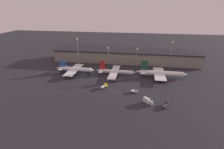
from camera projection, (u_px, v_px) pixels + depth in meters
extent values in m
plane|color=#26262B|center=(116.00, 93.00, 131.14)|extent=(600.00, 600.00, 0.00)
cube|color=gray|center=(125.00, 56.00, 201.23)|extent=(161.93, 27.21, 12.54)
cube|color=black|center=(126.00, 50.00, 198.66)|extent=(161.93, 29.21, 1.20)
cylinder|color=white|center=(76.00, 69.00, 167.74)|extent=(31.00, 4.18, 4.00)
cylinder|color=#2D519E|center=(76.00, 70.00, 168.00)|extent=(29.45, 3.57, 3.40)
cone|color=white|center=(92.00, 70.00, 165.22)|extent=(4.82, 3.83, 3.80)
cone|color=white|center=(59.00, 68.00, 170.18)|extent=(6.02, 3.43, 3.40)
cube|color=#2D519E|center=(62.00, 64.00, 167.81)|extent=(5.60, 0.43, 6.16)
cube|color=white|center=(62.00, 68.00, 169.57)|extent=(4.07, 12.37, 0.24)
cube|color=white|center=(74.00, 70.00, 168.16)|extent=(9.00, 34.34, 0.36)
cylinder|color=gray|center=(78.00, 68.00, 177.31)|extent=(4.41, 2.23, 2.20)
cylinder|color=gray|center=(71.00, 75.00, 159.74)|extent=(4.41, 2.23, 2.20)
cylinder|color=black|center=(87.00, 73.00, 167.18)|extent=(0.50, 0.50, 1.80)
cylinder|color=black|center=(75.00, 71.00, 170.52)|extent=(0.50, 0.50, 1.80)
cylinder|color=black|center=(74.00, 73.00, 167.59)|extent=(0.50, 0.50, 1.80)
cylinder|color=silver|center=(116.00, 72.00, 164.07)|extent=(31.61, 3.41, 3.22)
cylinder|color=silver|center=(116.00, 72.00, 164.29)|extent=(30.03, 2.91, 2.74)
cone|color=silver|center=(134.00, 73.00, 161.54)|extent=(3.89, 3.08, 3.06)
cone|color=silver|center=(98.00, 70.00, 166.54)|extent=(4.85, 2.77, 2.74)
cube|color=red|center=(102.00, 65.00, 163.92)|extent=(4.52, 0.43, 8.35)
cube|color=silver|center=(102.00, 70.00, 166.00)|extent=(3.30, 13.28, 0.24)
cube|color=silver|center=(114.00, 72.00, 164.46)|extent=(7.30, 36.87, 0.36)
cylinder|color=gray|center=(117.00, 69.00, 174.18)|extent=(3.56, 1.79, 1.77)
cylinder|color=gray|center=(114.00, 77.00, 155.31)|extent=(3.56, 1.79, 1.77)
cylinder|color=black|center=(128.00, 75.00, 163.28)|extent=(0.50, 0.50, 1.45)
cylinder|color=black|center=(115.00, 73.00, 166.37)|extent=(0.50, 0.50, 1.45)
cylinder|color=black|center=(114.00, 74.00, 164.01)|extent=(0.50, 0.50, 1.45)
cylinder|color=white|center=(161.00, 73.00, 157.33)|extent=(37.57, 4.54, 4.32)
cylinder|color=#ADB2B7|center=(161.00, 74.00, 157.61)|extent=(35.69, 3.88, 3.68)
cone|color=white|center=(185.00, 75.00, 154.29)|extent=(5.21, 4.14, 4.11)
cone|color=white|center=(139.00, 72.00, 160.27)|extent=(6.51, 3.71, 3.68)
cube|color=#1E4738|center=(144.00, 65.00, 157.24)|extent=(6.06, 0.43, 8.94)
cube|color=white|center=(143.00, 71.00, 159.58)|extent=(4.39, 11.68, 0.24)
cube|color=white|center=(159.00, 74.00, 157.81)|extent=(9.70, 32.44, 0.36)
cylinder|color=gray|center=(160.00, 72.00, 166.48)|extent=(4.77, 2.41, 2.38)
cylinder|color=gray|center=(161.00, 79.00, 149.88)|extent=(4.77, 2.41, 2.38)
cylinder|color=black|center=(176.00, 77.00, 156.51)|extent=(0.50, 0.50, 1.95)
cylinder|color=black|center=(159.00, 76.00, 160.36)|extent=(0.50, 0.50, 1.95)
cylinder|color=black|center=(159.00, 77.00, 157.20)|extent=(0.50, 0.50, 1.95)
cube|color=gold|center=(106.00, 85.00, 139.40)|extent=(2.73, 2.60, 2.31)
cylinder|color=#B7B7BC|center=(103.00, 87.00, 137.05)|extent=(3.60, 4.39, 1.91)
cylinder|color=black|center=(105.00, 86.00, 140.21)|extent=(0.90, 1.04, 0.90)
cylinder|color=black|center=(106.00, 87.00, 139.29)|extent=(0.90, 1.04, 0.90)
cylinder|color=black|center=(101.00, 88.00, 137.23)|extent=(0.90, 1.04, 0.90)
cylinder|color=black|center=(103.00, 89.00, 136.32)|extent=(0.90, 1.04, 0.90)
cube|color=#282D38|center=(165.00, 105.00, 112.82)|extent=(4.99, 7.79, 1.15)
cube|color=black|center=(166.00, 102.00, 113.94)|extent=(1.68, 1.25, 0.80)
cylinder|color=black|center=(165.00, 104.00, 115.44)|extent=(0.86, 1.04, 0.90)
cylinder|color=black|center=(167.00, 105.00, 114.62)|extent=(0.86, 1.04, 0.90)
cylinder|color=black|center=(163.00, 107.00, 111.65)|extent=(0.86, 1.04, 0.90)
cylinder|color=black|center=(165.00, 108.00, 110.84)|extent=(0.86, 1.04, 0.90)
cube|color=#9EA3A8|center=(151.00, 103.00, 114.20)|extent=(2.94, 2.92, 2.35)
cube|color=silver|center=(146.00, 100.00, 116.83)|extent=(4.66, 4.44, 3.13)
cylinder|color=black|center=(151.00, 104.00, 115.34)|extent=(1.01, 0.97, 0.90)
cylinder|color=black|center=(150.00, 105.00, 114.45)|extent=(1.01, 0.97, 0.90)
cylinder|color=black|center=(146.00, 101.00, 118.62)|extent=(1.01, 0.97, 0.90)
cylinder|color=black|center=(144.00, 102.00, 117.74)|extent=(1.01, 0.97, 0.90)
cube|color=white|center=(134.00, 91.00, 131.02)|extent=(4.89, 2.36, 1.08)
cube|color=black|center=(136.00, 90.00, 130.53)|extent=(0.75, 1.57, 0.80)
cylinder|color=black|center=(136.00, 92.00, 131.90)|extent=(0.92, 0.58, 0.90)
cylinder|color=black|center=(136.00, 93.00, 130.37)|extent=(0.92, 0.58, 0.90)
cylinder|color=black|center=(132.00, 91.00, 132.27)|extent=(0.92, 0.58, 0.90)
cylinder|color=black|center=(132.00, 92.00, 130.74)|extent=(0.92, 0.58, 0.90)
cylinder|color=slate|center=(78.00, 52.00, 187.70)|extent=(0.70, 0.70, 27.78)
sphere|color=beige|center=(77.00, 39.00, 182.29)|extent=(1.80, 1.80, 1.80)
cylinder|color=slate|center=(108.00, 57.00, 184.43)|extent=(0.70, 0.70, 19.30)
sphere|color=beige|center=(108.00, 48.00, 180.60)|extent=(1.80, 1.80, 1.80)
cylinder|color=slate|center=(137.00, 59.00, 180.09)|extent=(0.70, 0.70, 19.27)
sphere|color=beige|center=(137.00, 49.00, 176.27)|extent=(1.80, 1.80, 1.80)
cylinder|color=slate|center=(171.00, 56.00, 173.76)|extent=(0.70, 0.70, 27.07)
sphere|color=beige|center=(173.00, 42.00, 168.49)|extent=(1.80, 1.80, 1.80)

